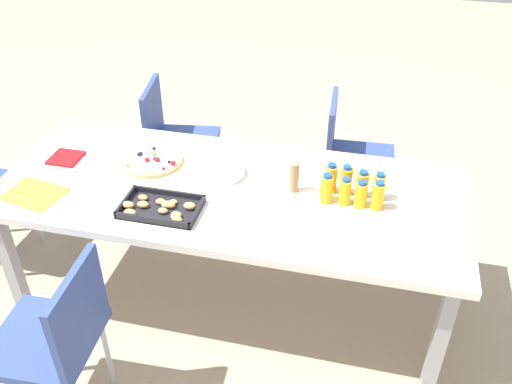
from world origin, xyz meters
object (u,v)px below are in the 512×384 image
object	(u,v)px
chair_near_left	(349,152)
party_table	(229,198)
snack_tray	(160,208)
cardboard_tube	(294,177)
chair_near_right	(173,136)
juice_bottle_0	(379,187)
fruit_pizza	(152,160)
juice_bottle_2	(346,181)
juice_bottle_1	(362,184)
chair_far_right	(58,335)
paper_folder	(34,194)
juice_bottle_7	(326,189)
plate_stack	(223,171)
juice_bottle_3	(331,178)
juice_bottle_4	(378,196)
juice_bottle_5	(361,194)
juice_bottle_6	(345,192)
napkin_stack	(66,158)

from	to	relation	value
chair_near_left	party_table	bearing A→B (deg)	-34.29
snack_tray	cardboard_tube	bearing A→B (deg)	-152.07
cardboard_tube	chair_near_right	bearing A→B (deg)	-39.66
juice_bottle_0	fruit_pizza	xyz separation A→B (m)	(1.11, -0.06, -0.05)
juice_bottle_2	cardboard_tube	distance (m)	0.24
juice_bottle_1	chair_near_right	bearing A→B (deg)	-30.57
chair_far_right	paper_folder	world-z (taller)	chair_far_right
fruit_pizza	juice_bottle_7	bearing A→B (deg)	171.49
chair_near_left	plate_stack	world-z (taller)	chair_near_left
juice_bottle_3	juice_bottle_7	distance (m)	0.09
juice_bottle_4	snack_tray	bearing A→B (deg)	14.62
party_table	juice_bottle_5	bearing A→B (deg)	-179.90
juice_bottle_1	juice_bottle_5	size ratio (longest dim) A/B	1.02
juice_bottle_0	juice_bottle_3	size ratio (longest dim) A/B	0.93
juice_bottle_2	chair_near_left	bearing A→B (deg)	-87.89
juice_bottle_6	juice_bottle_7	distance (m)	0.08
chair_near_right	cardboard_tube	bearing A→B (deg)	41.75
chair_near_right	juice_bottle_6	xyz separation A→B (m)	(-1.12, 0.78, 0.29)
juice_bottle_1	juice_bottle_4	size ratio (longest dim) A/B	0.95
party_table	chair_near_right	world-z (taller)	chair_near_right
juice_bottle_0	juice_bottle_6	bearing A→B (deg)	27.76
chair_near_right	snack_tray	xyz separation A→B (m)	(-0.34, 1.02, 0.24)
chair_far_right	juice_bottle_7	xyz separation A→B (m)	(-0.93, -0.81, 0.29)
paper_folder	napkin_stack	bearing A→B (deg)	-87.74
cardboard_tube	napkin_stack	bearing A→B (deg)	-0.46
juice_bottle_5	juice_bottle_6	xyz separation A→B (m)	(0.07, 0.00, 0.00)
snack_tray	chair_near_right	bearing A→B (deg)	-71.65
juice_bottle_3	napkin_stack	xyz separation A→B (m)	(1.33, 0.02, -0.06)
chair_far_right	paper_folder	xyz separation A→B (m)	(0.39, -0.56, 0.23)
chair_near_left	fruit_pizza	distance (m)	1.19
juice_bottle_5	juice_bottle_6	bearing A→B (deg)	3.69
napkin_stack	juice_bottle_2	bearing A→B (deg)	-179.03
fruit_pizza	juice_bottle_6	bearing A→B (deg)	172.19
plate_stack	napkin_stack	bearing A→B (deg)	3.38
chair_near_right	plate_stack	xyz separation A→B (m)	(-0.53, 0.67, 0.24)
party_table	juice_bottle_4	world-z (taller)	juice_bottle_4
juice_bottle_1	juice_bottle_4	distance (m)	0.11
juice_bottle_2	napkin_stack	size ratio (longest dim) A/B	0.99
chair_near_right	juice_bottle_4	distance (m)	1.51
juice_bottle_7	juice_bottle_6	bearing A→B (deg)	179.82
juice_bottle_0	juice_bottle_1	distance (m)	0.07
juice_bottle_1	plate_stack	distance (m)	0.66
chair_near_right	juice_bottle_0	distance (m)	1.48
juice_bottle_2	juice_bottle_4	world-z (taller)	juice_bottle_2
juice_bottle_4	juice_bottle_7	xyz separation A→B (m)	(0.23, 0.00, 0.00)
chair_near_right	juice_bottle_5	size ratio (longest dim) A/B	6.33
juice_bottle_1	juice_bottle_3	xyz separation A→B (m)	(0.14, -0.00, 0.01)
juice_bottle_1	fruit_pizza	xyz separation A→B (m)	(1.04, -0.05, -0.05)
juice_bottle_1	fruit_pizza	world-z (taller)	juice_bottle_1
cardboard_tube	snack_tray	bearing A→B (deg)	27.93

